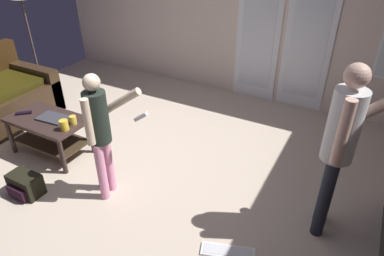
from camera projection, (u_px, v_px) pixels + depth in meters
name	position (u px, v px, depth m)	size (l,w,h in m)	color
ground_plane	(134.00, 174.00, 3.67)	(5.95, 4.98, 0.02)	#C1AE9A
wall_back_with_doors	(240.00, 7.00, 4.80)	(5.95, 0.09, 2.60)	beige
coffee_table	(49.00, 128.00, 3.84)	(0.88, 0.51, 0.45)	#332420
person_adult	(342.00, 140.00, 2.57)	(0.55, 0.43, 1.52)	#22242E
person_child	(100.00, 128.00, 3.02)	(0.49, 0.40, 1.26)	pink
backpack	(25.00, 185.00, 3.35)	(0.32, 0.23, 0.22)	black
loose_keyboard	(228.00, 252.00, 2.79)	(0.46, 0.27, 0.02)	white
laptop_closed	(53.00, 118.00, 3.77)	(0.33, 0.21, 0.02)	#39383F
cup_near_edge	(64.00, 125.00, 3.54)	(0.09, 0.09, 0.11)	gold
cup_by_laptop	(73.00, 120.00, 3.65)	(0.07, 0.07, 0.09)	gold
tv_remote_black	(24.00, 113.00, 3.86)	(0.17, 0.05, 0.02)	black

